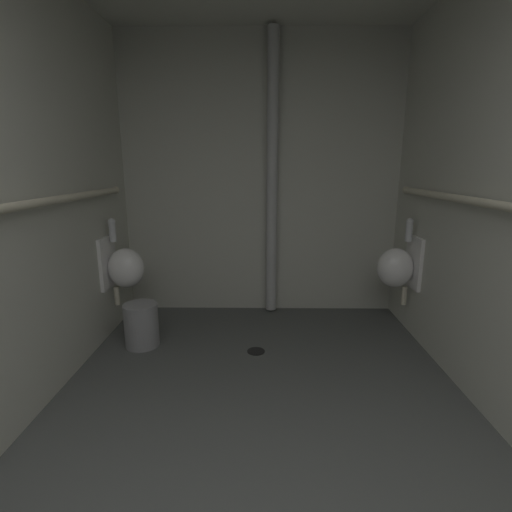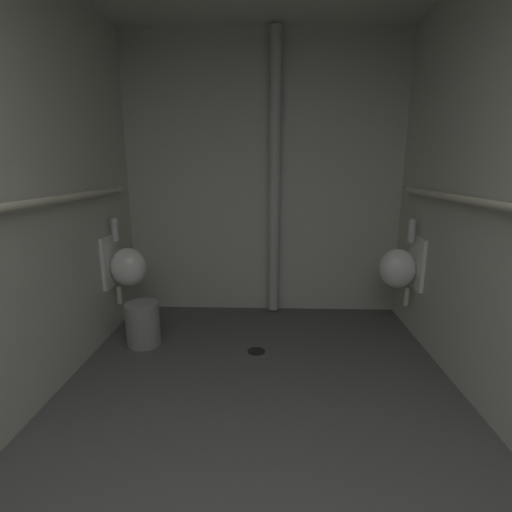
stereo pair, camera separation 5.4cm
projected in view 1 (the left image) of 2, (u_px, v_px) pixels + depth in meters
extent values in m
cube|color=#4C4F4C|center=(260.00, 432.00, 2.15)|extent=(2.75, 3.78, 0.08)
cube|color=beige|center=(261.00, 178.00, 3.64)|extent=(2.75, 0.06, 2.63)
ellipsoid|color=white|center=(126.00, 268.00, 3.22)|extent=(0.30, 0.26, 0.34)
cube|color=white|center=(107.00, 262.00, 3.21)|extent=(0.03, 0.30, 0.44)
cylinder|color=silver|center=(112.00, 232.00, 3.15)|extent=(0.06, 0.06, 0.16)
sphere|color=silver|center=(111.00, 222.00, 3.13)|extent=(0.06, 0.06, 0.06)
cylinder|color=beige|center=(117.00, 296.00, 3.28)|extent=(0.04, 0.04, 0.16)
ellipsoid|color=white|center=(395.00, 268.00, 3.23)|extent=(0.30, 0.26, 0.34)
cube|color=white|center=(413.00, 262.00, 3.21)|extent=(0.03, 0.30, 0.44)
cylinder|color=silver|center=(409.00, 232.00, 3.15)|extent=(0.06, 0.06, 0.16)
sphere|color=silver|center=(409.00, 222.00, 3.13)|extent=(0.06, 0.06, 0.06)
cylinder|color=beige|center=(404.00, 296.00, 3.28)|extent=(0.04, 0.04, 0.16)
cylinder|color=beige|center=(3.00, 209.00, 1.84)|extent=(0.05, 2.92, 0.05)
sphere|color=beige|center=(115.00, 190.00, 3.27)|extent=(0.06, 0.06, 0.06)
sphere|color=beige|center=(406.00, 190.00, 3.27)|extent=(0.06, 0.06, 0.06)
cylinder|color=#B2B2B2|center=(272.00, 179.00, 3.53)|extent=(0.10, 0.10, 2.58)
cylinder|color=black|center=(255.00, 351.00, 3.00)|extent=(0.14, 0.14, 0.01)
cylinder|color=gray|center=(141.00, 325.00, 3.07)|extent=(0.27, 0.27, 0.36)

